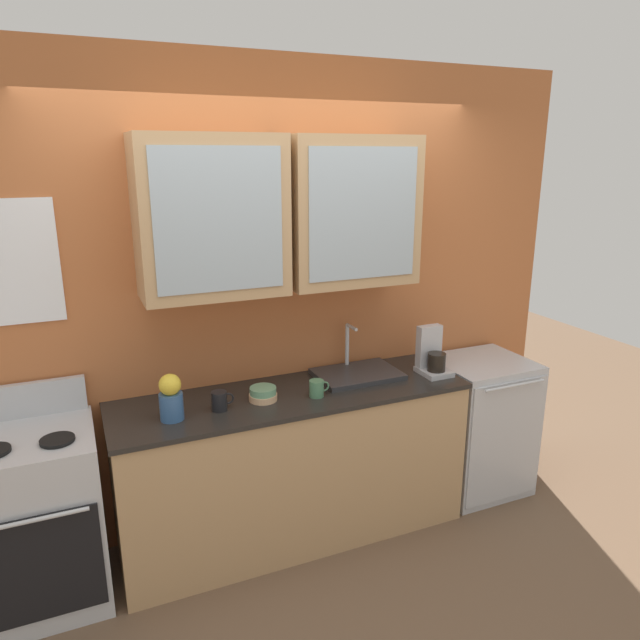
{
  "coord_description": "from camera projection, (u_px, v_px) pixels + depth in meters",
  "views": [
    {
      "loc": [
        -1.08,
        -2.85,
        2.2
      ],
      "look_at": [
        0.16,
        0.0,
        1.32
      ],
      "focal_mm": 32.7,
      "sensor_mm": 36.0,
      "label": 1
    }
  ],
  "objects": [
    {
      "name": "cup_near_sink",
      "position": [
        317.0,
        388.0,
        3.22
      ],
      "size": [
        0.12,
        0.08,
        0.09
      ],
      "color": "#4C7F59",
      "rests_on": "counter"
    },
    {
      "name": "back_wall_unit",
      "position": [
        274.0,
        277.0,
        3.36
      ],
      "size": [
        3.9,
        0.46,
        2.73
      ],
      "color": "#B76638",
      "rests_on": "ground_plane"
    },
    {
      "name": "cup_near_bowls",
      "position": [
        220.0,
        401.0,
        3.05
      ],
      "size": [
        0.12,
        0.08,
        0.1
      ],
      "color": "black",
      "rests_on": "counter"
    },
    {
      "name": "dishwasher",
      "position": [
        479.0,
        425.0,
        3.91
      ],
      "size": [
        0.59,
        0.58,
        0.91
      ],
      "color": "silver",
      "rests_on": "ground_plane"
    },
    {
      "name": "stove_range",
      "position": [
        39.0,
        519.0,
        2.88
      ],
      "size": [
        0.59,
        0.6,
        1.09
      ],
      "color": "silver",
      "rests_on": "ground_plane"
    },
    {
      "name": "coffee_maker",
      "position": [
        432.0,
        356.0,
        3.56
      ],
      "size": [
        0.17,
        0.2,
        0.29
      ],
      "color": "#B7B7BC",
      "rests_on": "counter"
    },
    {
      "name": "ground_plane",
      "position": [
        295.0,
        532.0,
        3.53
      ],
      "size": [
        10.0,
        10.0,
        0.0
      ],
      "primitive_type": "plane",
      "color": "brown"
    },
    {
      "name": "bowl_stack",
      "position": [
        263.0,
        394.0,
        3.18
      ],
      "size": [
        0.15,
        0.15,
        0.07
      ],
      "color": "#E0AD7F",
      "rests_on": "counter"
    },
    {
      "name": "vase",
      "position": [
        171.0,
        398.0,
        2.92
      ],
      "size": [
        0.12,
        0.12,
        0.24
      ],
      "color": "#33598C",
      "rests_on": "counter"
    },
    {
      "name": "counter",
      "position": [
        294.0,
        465.0,
        3.41
      ],
      "size": [
        2.02,
        0.59,
        0.91
      ],
      "color": "tan",
      "rests_on": "ground_plane"
    },
    {
      "name": "sink_faucet",
      "position": [
        357.0,
        373.0,
        3.52
      ],
      "size": [
        0.5,
        0.35,
        0.3
      ],
      "color": "#2D2D30",
      "rests_on": "counter"
    }
  ]
}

